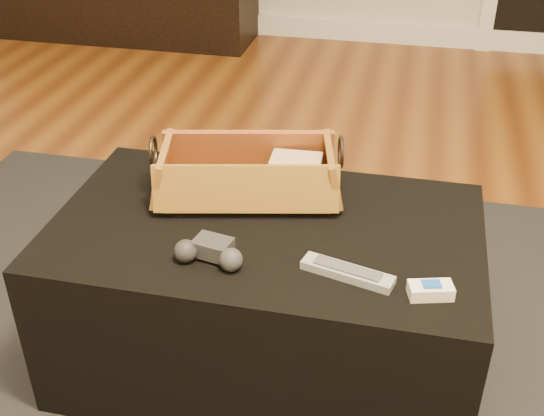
% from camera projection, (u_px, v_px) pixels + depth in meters
% --- Properties ---
extents(floor, '(5.00, 5.50, 0.01)m').
position_uv_depth(floor, '(199.00, 347.00, 1.86)').
color(floor, brown).
rests_on(floor, ground).
extents(baseboard, '(5.00, 0.04, 0.12)m').
position_uv_depth(baseboard, '(338.00, 29.00, 4.10)').
color(baseboard, white).
rests_on(baseboard, floor).
extents(area_rug, '(2.60, 2.00, 0.01)m').
position_uv_depth(area_rug, '(262.00, 372.00, 1.77)').
color(area_rug, black).
rests_on(area_rug, floor).
extents(ottoman, '(1.00, 0.60, 0.42)m').
position_uv_depth(ottoman, '(266.00, 295.00, 1.70)').
color(ottoman, black).
rests_on(ottoman, area_rug).
extents(tv_remote, '(0.25, 0.13, 0.03)m').
position_uv_depth(tv_remote, '(238.00, 187.00, 1.68)').
color(tv_remote, black).
rests_on(tv_remote, wicker_basket).
extents(cloth_bundle, '(0.13, 0.09, 0.07)m').
position_uv_depth(cloth_bundle, '(296.00, 170.00, 1.71)').
color(cloth_bundle, '#CAB18C').
rests_on(cloth_bundle, wicker_basket).
extents(wicker_basket, '(0.49, 0.33, 0.16)m').
position_uv_depth(wicker_basket, '(248.00, 175.00, 1.68)').
color(wicker_basket, '#A45C25').
rests_on(wicker_basket, ottoman).
extents(game_controller, '(0.16, 0.10, 0.05)m').
position_uv_depth(game_controller, '(210.00, 252.00, 1.45)').
color(game_controller, '#28282A').
rests_on(game_controller, ottoman).
extents(silver_remote, '(0.20, 0.09, 0.02)m').
position_uv_depth(silver_remote, '(347.00, 272.00, 1.41)').
color(silver_remote, '#A4A8AC').
rests_on(silver_remote, ottoman).
extents(cream_gadget, '(0.10, 0.07, 0.03)m').
position_uv_depth(cream_gadget, '(431.00, 290.00, 1.36)').
color(cream_gadget, white).
rests_on(cream_gadget, ottoman).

